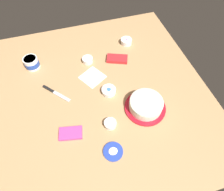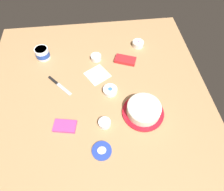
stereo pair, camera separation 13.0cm
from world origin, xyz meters
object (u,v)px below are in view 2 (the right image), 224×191
at_px(frosting_tub, 42,53).
at_px(candy_box_lower, 65,126).
at_px(spreading_knife, 58,84).
at_px(paper_napkin, 97,75).
at_px(sprinkle_bowl_blue, 110,90).
at_px(sprinkle_bowl_rainbow, 138,44).
at_px(frosting_tub_lid, 102,151).
at_px(candy_box_upper, 125,60).
at_px(sprinkle_bowl_orange, 105,123).
at_px(frosted_cake, 144,110).
at_px(sprinkle_bowl_green, 96,57).

distance_m(frosting_tub, candy_box_lower, 0.65).
bearing_deg(spreading_knife, paper_napkin, -169.01).
bearing_deg(sprinkle_bowl_blue, sprinkle_bowl_rainbow, -122.33).
relative_size(frosting_tub, sprinkle_bowl_blue, 1.07).
relative_size(sprinkle_bowl_blue, paper_napkin, 0.66).
bearing_deg(frosting_tub_lid, sprinkle_bowl_blue, -102.95).
bearing_deg(candy_box_upper, frosting_tub_lid, 92.33).
relative_size(spreading_knife, candy_box_upper, 1.20).
height_order(spreading_knife, paper_napkin, spreading_knife).
relative_size(sprinkle_bowl_blue, candy_box_lower, 0.71).
height_order(sprinkle_bowl_blue, candy_box_lower, sprinkle_bowl_blue).
bearing_deg(candy_box_upper, sprinkle_bowl_orange, 89.87).
xyz_separation_m(sprinkle_bowl_orange, paper_napkin, (0.02, -0.40, -0.01)).
bearing_deg(sprinkle_bowl_blue, frosted_cake, 134.86).
distance_m(sprinkle_bowl_rainbow, candy_box_lower, 0.89).
bearing_deg(frosted_cake, spreading_knife, -28.29).
relative_size(sprinkle_bowl_green, sprinkle_bowl_rainbow, 0.89).
distance_m(frosting_tub, spreading_knife, 0.31).
xyz_separation_m(frosting_tub, paper_napkin, (-0.40, 0.23, -0.04)).
bearing_deg(frosting_tub, sprinkle_bowl_green, 170.98).
xyz_separation_m(frosting_tub, spreading_knife, (-0.12, 0.28, -0.04)).
xyz_separation_m(sprinkle_bowl_blue, sprinkle_bowl_green, (0.07, -0.33, 0.00)).
relative_size(frosting_tub, candy_box_upper, 0.67).
bearing_deg(frosting_tub_lid, candy_box_upper, -109.43).
distance_m(frosting_tub, paper_napkin, 0.47).
xyz_separation_m(candy_box_lower, candy_box_upper, (-0.45, -0.51, 0.00)).
distance_m(frosted_cake, sprinkle_bowl_orange, 0.26).
relative_size(frosting_tub, spreading_knife, 0.56).
bearing_deg(candy_box_upper, sprinkle_bowl_blue, 83.67).
height_order(sprinkle_bowl_rainbow, paper_napkin, sprinkle_bowl_rainbow).
bearing_deg(sprinkle_bowl_green, spreading_knife, 37.16).
distance_m(sprinkle_bowl_blue, candy_box_lower, 0.38).
bearing_deg(candy_box_lower, frosting_tub, -62.86).
height_order(frosting_tub, candy_box_upper, frosting_tub).
bearing_deg(frosting_tub, spreading_knife, 112.72).
xyz_separation_m(frosting_tub, sprinkle_bowl_blue, (-0.48, 0.39, -0.03)).
relative_size(frosting_tub, sprinkle_bowl_rainbow, 1.16).
distance_m(sprinkle_bowl_rainbow, sprinkle_bowl_orange, 0.76).
xyz_separation_m(spreading_knife, candy_box_upper, (-0.51, -0.17, 0.01)).
xyz_separation_m(sprinkle_bowl_rainbow, candy_box_lower, (0.58, 0.67, -0.01)).
xyz_separation_m(frosted_cake, candy_box_lower, (0.49, 0.04, -0.03)).
relative_size(sprinkle_bowl_green, candy_box_lower, 0.59).
distance_m(sprinkle_bowl_green, sprinkle_bowl_rainbow, 0.37).
bearing_deg(sprinkle_bowl_blue, frosting_tub_lid, 77.05).
bearing_deg(frosted_cake, candy_box_lower, 4.61).
bearing_deg(frosting_tub_lid, spreading_knife, -62.41).
xyz_separation_m(frosting_tub_lid, sprinkle_bowl_rainbow, (-0.37, -0.85, 0.02)).
distance_m(sprinkle_bowl_orange, candy_box_upper, 0.56).
height_order(frosting_tub, sprinkle_bowl_green, frosting_tub).
bearing_deg(frosted_cake, paper_napkin, -52.91).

